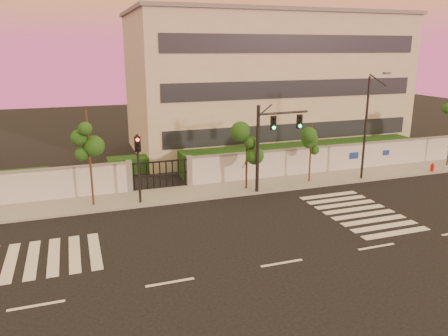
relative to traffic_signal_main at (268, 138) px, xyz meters
The scene contains 13 objects.
ground 10.48m from the traffic_signal_main, 110.90° to the right, with size 120.00×120.00×0.00m, color black.
sidewalk 5.17m from the traffic_signal_main, 159.36° to the left, with size 60.00×3.00×0.15m, color gray.
perimeter_wall 5.11m from the traffic_signal_main, 140.33° to the left, with size 60.00×0.36×2.20m.
hedge_row 6.66m from the traffic_signal_main, 112.82° to the left, with size 41.00×4.25×1.80m.
institutional_building 14.16m from the traffic_signal_main, 66.78° to the left, with size 24.40×12.40×12.25m.
road_markings 8.27m from the traffic_signal_main, 133.16° to the right, with size 57.00×7.62×0.02m.
street_tree_c 10.94m from the traffic_signal_main, behind, with size 1.58×1.26×5.78m.
street_tree_d 1.47m from the traffic_signal_main, 141.54° to the left, with size 1.60×1.27×4.36m.
street_tree_e 3.81m from the traffic_signal_main, 14.07° to the left, with size 1.42×1.13×4.21m.
traffic_signal_main is the anchor object (origin of this frame).
traffic_signal_secondary 8.27m from the traffic_signal_main, behind, with size 0.34×0.33×4.33m.
streetlight_east 7.55m from the traffic_signal_main, ahead, with size 0.46×1.85×7.67m.
fire_hydrant 14.08m from the traffic_signal_main, ahead, with size 0.32×0.30×0.80m.
Camera 1 is at (-8.14, -15.59, 9.11)m, focal length 35.00 mm.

